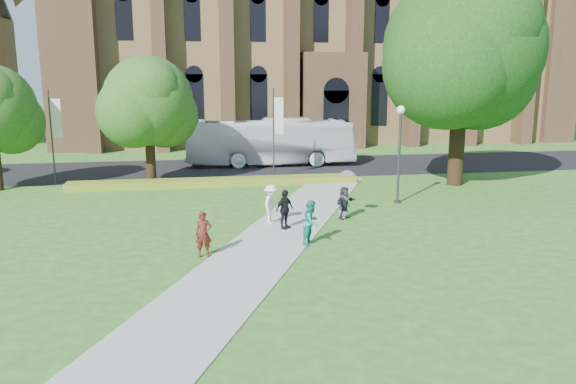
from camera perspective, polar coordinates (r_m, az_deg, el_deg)
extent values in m
plane|color=#2F611D|center=(23.00, -0.92, -5.32)|extent=(160.00, 160.00, 0.00)
cube|color=black|center=(42.42, -5.06, 2.46)|extent=(160.00, 10.00, 0.02)
cube|color=#B2B2A8|center=(23.94, -1.29, -4.59)|extent=(15.58, 28.54, 0.04)
cube|color=#AA9422|center=(35.57, -7.37, 1.00)|extent=(18.00, 1.40, 0.45)
cube|color=brown|center=(63.21, 2.56, 13.18)|extent=(52.00, 16.00, 17.00)
cube|color=brown|center=(56.01, -21.91, 14.65)|extent=(3.50, 3.50, 21.00)
cube|color=brown|center=(66.67, 25.70, 13.72)|extent=(3.50, 3.50, 21.00)
cube|color=brown|center=(54.46, 4.55, 9.21)|extent=(6.00, 2.50, 9.00)
cylinder|color=#38383D|center=(30.57, 11.20, 3.28)|extent=(0.14, 0.14, 4.80)
sphere|color=white|center=(30.31, 11.40, 8.19)|extent=(0.44, 0.44, 0.44)
cylinder|color=#38383D|center=(30.98, 11.04, -0.97)|extent=(0.36, 0.36, 0.15)
cylinder|color=#332114|center=(36.76, 16.84, 5.78)|extent=(0.96, 0.96, 6.60)
sphere|color=#16370F|center=(36.65, 17.31, 13.74)|extent=(9.60, 9.60, 9.60)
cylinder|color=#332114|center=(36.65, -13.81, 3.98)|extent=(0.60, 0.60, 4.12)
sphere|color=#224915|center=(36.38, -14.05, 8.96)|extent=(5.60, 5.60, 5.60)
cylinder|color=#38383D|center=(37.52, -1.47, 5.92)|extent=(0.10, 0.10, 6.00)
cube|color=white|center=(37.47, -0.94, 7.75)|extent=(0.60, 0.02, 2.40)
cylinder|color=#38383D|center=(38.13, -22.86, 5.11)|extent=(0.10, 0.10, 6.00)
cube|color=white|center=(37.96, -22.49, 6.94)|extent=(0.60, 0.02, 2.40)
imported|color=silver|center=(43.48, -1.81, 5.14)|extent=(13.16, 3.77, 3.62)
imported|color=#571B14|center=(21.41, -8.58, -4.23)|extent=(0.65, 0.45, 1.72)
imported|color=#1C8C7B|center=(22.73, 2.40, -3.07)|extent=(1.08, 1.11, 1.81)
imported|color=white|center=(25.90, -1.74, -1.24)|extent=(1.12, 1.35, 1.81)
imported|color=black|center=(24.98, -0.35, -1.76)|extent=(1.08, 0.97, 1.77)
imported|color=slate|center=(27.10, 5.69, -1.00)|extent=(0.89, 0.87, 1.55)
imported|color=#2B2831|center=(27.00, 5.72, -1.06)|extent=(1.39, 1.26, 1.54)
imported|color=#F1AAC2|center=(27.03, 6.05, 1.33)|extent=(0.86, 0.86, 0.65)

